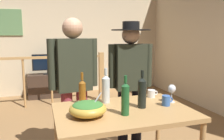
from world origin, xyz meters
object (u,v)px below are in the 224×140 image
object	(u,v)px
wine_bottle_green	(125,98)
person_standing_right	(130,76)
salad_bowl	(88,108)
wine_bottle_dark	(142,92)
mug_blue	(166,101)
wine_glass	(172,90)
wine_bottle_clear	(106,88)
stair_railing	(49,74)
person_standing_left	(74,78)
flat_screen_tv	(47,63)
framed_picture	(6,22)
mug_white	(152,94)
wine_bottle_amber	(82,91)
tv_console	(48,85)
serving_table	(123,118)

from	to	relation	value
wine_bottle_green	person_standing_right	size ratio (longest dim) A/B	0.21
wine_bottle_green	person_standing_right	world-z (taller)	person_standing_right
salad_bowl	wine_bottle_dark	distance (m)	0.54
mug_blue	person_standing_right	xyz separation A→B (m)	(-0.09, 0.70, 0.13)
wine_glass	wine_bottle_clear	size ratio (longest dim) A/B	0.52
stair_railing	wine_bottle_dark	size ratio (longest dim) A/B	9.20
person_standing_right	person_standing_left	bearing A→B (deg)	7.35
flat_screen_tv	framed_picture	bearing A→B (deg)	159.14
wine_bottle_green	mug_white	world-z (taller)	wine_bottle_green
salad_bowl	wine_bottle_amber	xyz separation A→B (m)	(0.02, 0.35, 0.06)
framed_picture	person_standing_left	bearing A→B (deg)	-71.71
tv_console	person_standing_right	size ratio (longest dim) A/B	0.56
mug_white	person_standing_left	bearing A→B (deg)	153.20
stair_railing	wine_bottle_clear	xyz separation A→B (m)	(0.46, -2.60, 0.26)
flat_screen_tv	mug_white	distance (m)	3.38
framed_picture	person_standing_left	distance (m)	3.41
person_standing_right	wine_glass	bearing A→B (deg)	114.98
mug_white	wine_bottle_clear	bearing A→B (deg)	-176.67
tv_console	wine_bottle_dark	size ratio (longest dim) A/B	2.53
salad_bowl	mug_blue	xyz separation A→B (m)	(0.78, 0.05, -0.02)
serving_table	person_standing_right	size ratio (longest dim) A/B	0.77
wine_bottle_green	mug_white	xyz separation A→B (m)	(0.47, 0.42, -0.10)
framed_picture	person_standing_right	xyz separation A→B (m)	(1.74, -3.16, -0.78)
wine_bottle_green	mug_white	size ratio (longest dim) A/B	2.88
framed_picture	person_standing_left	world-z (taller)	framed_picture
flat_screen_tv	wine_bottle_clear	bearing A→B (deg)	-82.03
wine_glass	wine_bottle_clear	distance (m)	0.67
tv_console	wine_bottle_clear	distance (m)	3.39
wine_glass	tv_console	bearing A→B (deg)	107.40
stair_railing	wine_bottle_dark	world-z (taller)	wine_bottle_dark
wine_bottle_dark	wine_bottle_clear	xyz separation A→B (m)	(-0.28, 0.26, -0.00)
wine_bottle_green	wine_bottle_clear	xyz separation A→B (m)	(-0.06, 0.39, 0.00)
framed_picture	stair_railing	world-z (taller)	framed_picture
serving_table	wine_bottle_dark	distance (m)	0.30
serving_table	person_standing_right	bearing A→B (deg)	63.20
salad_bowl	wine_bottle_clear	xyz separation A→B (m)	(0.25, 0.32, 0.08)
framed_picture	wine_bottle_dark	size ratio (longest dim) A/B	1.88
salad_bowl	wine_bottle_green	distance (m)	0.33
salad_bowl	wine_glass	size ratio (longest dim) A/B	1.73
serving_table	wine_bottle_clear	bearing A→B (deg)	109.16
person_standing_right	salad_bowl	bearing A→B (deg)	54.72
wine_bottle_amber	person_standing_right	size ratio (longest dim) A/B	0.20
flat_screen_tv	mug_blue	size ratio (longest dim) A/B	5.80
salad_bowl	mug_white	size ratio (longest dim) A/B	2.65
wine_bottle_green	salad_bowl	bearing A→B (deg)	167.74
serving_table	person_standing_right	xyz separation A→B (m)	(0.35, 0.69, 0.26)
flat_screen_tv	salad_bowl	world-z (taller)	flat_screen_tv
tv_console	mug_white	size ratio (longest dim) A/B	7.55
wine_bottle_green	wine_bottle_amber	world-z (taller)	wine_bottle_green
flat_screen_tv	wine_bottle_clear	world-z (taller)	wine_bottle_clear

